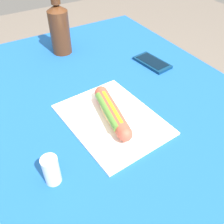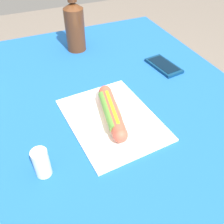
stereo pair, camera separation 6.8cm
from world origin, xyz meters
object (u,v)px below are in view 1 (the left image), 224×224
object	(u,v)px
hot_dog	(112,112)
salt_shaker	(51,170)
cell_phone	(152,62)
soda_bottle	(59,28)

from	to	relation	value
hot_dog	salt_shaker	world-z (taller)	salt_shaker
hot_dog	salt_shaker	xyz separation A→B (m)	(-0.10, 0.21, 0.01)
cell_phone	salt_shaker	xyz separation A→B (m)	(-0.28, 0.49, 0.03)
hot_dog	cell_phone	distance (m)	0.34
hot_dog	soda_bottle	distance (m)	0.44
salt_shaker	soda_bottle	bearing A→B (deg)	-24.51
hot_dog	cell_phone	size ratio (longest dim) A/B	1.49
hot_dog	cell_phone	xyz separation A→B (m)	(0.18, -0.28, -0.02)
hot_dog	salt_shaker	distance (m)	0.23
cell_phone	hot_dog	bearing A→B (deg)	122.90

